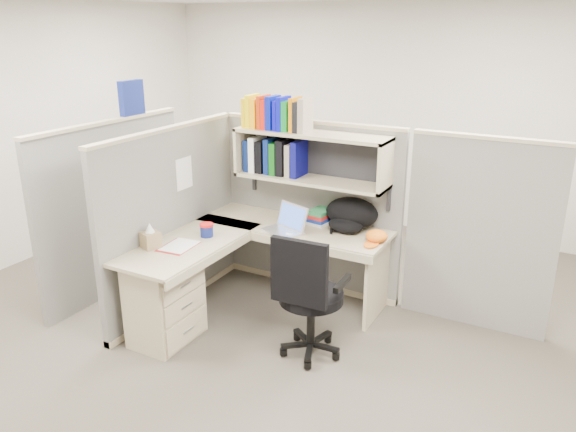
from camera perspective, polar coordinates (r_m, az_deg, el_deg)
The scene contains 14 objects.
ground at distance 4.90m, azimuth -2.66°, elevation -11.04°, with size 6.00×6.00×0.00m, color #353129.
room_shell at distance 4.32m, azimuth -2.98°, elevation 7.89°, with size 6.00×6.00×6.00m.
cubicle at distance 5.06m, azimuth -3.73°, elevation 1.22°, with size 3.79×1.84×1.95m.
desk at distance 4.69m, azimuth -8.85°, elevation -6.63°, with size 1.74×1.75×0.73m.
laptop at distance 4.83m, azimuth -0.58°, elevation -0.34°, with size 0.34×0.34×0.24m, color silver, non-canonical shape.
backpack at distance 4.91m, azimuth 6.22°, elevation 0.12°, with size 0.47×0.36×0.28m, color black, non-canonical shape.
orange_cap at distance 4.71m, azimuth 9.00°, elevation -2.02°, with size 0.18×0.21×0.10m, color orange, non-canonical shape.
snack_canister at distance 4.81m, azimuth -8.26°, elevation -1.40°, with size 0.12×0.12×0.11m.
tissue_box at distance 4.65m, azimuth -13.81°, elevation -1.93°, with size 0.13×0.13×0.21m, color #917A52, non-canonical shape.
mouse at distance 4.79m, azimuth 0.15°, elevation -1.86°, with size 0.09×0.06×0.03m, color #9CB5DD.
paper_cup at distance 5.18m, azimuth 1.21°, elevation 0.22°, with size 0.07×0.07×0.10m, color silver.
book_stack at distance 5.10m, azimuth 3.32°, elevation -0.01°, with size 0.19×0.26×0.12m, color gray, non-canonical shape.
loose_paper at distance 4.67m, azimuth -10.95°, elevation -2.97°, with size 0.22×0.30×0.00m, color silver, non-canonical shape.
task_chair at distance 4.30m, azimuth 2.10°, elevation -10.00°, with size 0.55×0.51×1.03m.
Camera 1 is at (2.22, -3.61, 2.46)m, focal length 35.00 mm.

